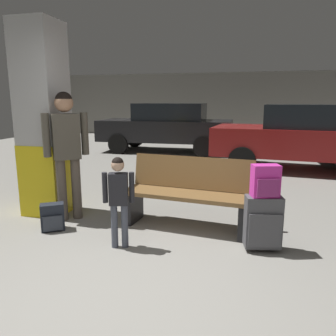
% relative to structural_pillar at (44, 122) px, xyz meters
% --- Properties ---
extents(ground_plane, '(18.00, 18.00, 0.10)m').
position_rel_structural_pillar_xyz_m(ground_plane, '(1.71, 2.17, -1.36)').
color(ground_plane, gray).
extents(garage_back_wall, '(18.00, 0.12, 2.80)m').
position_rel_structural_pillar_xyz_m(garage_back_wall, '(1.71, 11.03, 0.09)').
color(garage_back_wall, slate).
rests_on(garage_back_wall, ground_plane).
extents(structural_pillar, '(0.57, 0.57, 2.64)m').
position_rel_structural_pillar_xyz_m(structural_pillar, '(0.00, 0.00, 0.00)').
color(structural_pillar, yellow).
rests_on(structural_pillar, ground_plane).
extents(bench, '(1.65, 0.70, 0.89)m').
position_rel_structural_pillar_xyz_m(bench, '(2.06, -0.08, -0.87)').
color(bench, brown).
rests_on(bench, ground_plane).
extents(suitcase, '(0.41, 0.29, 0.60)m').
position_rel_structural_pillar_xyz_m(suitcase, '(2.97, -0.57, -0.99)').
color(suitcase, '#4C4C51').
rests_on(suitcase, ground_plane).
extents(backpack_bright, '(0.31, 0.26, 0.34)m').
position_rel_structural_pillar_xyz_m(backpack_bright, '(2.97, -0.58, -0.54)').
color(backpack_bright, '#D833A5').
rests_on(backpack_bright, suitcase).
extents(child, '(0.33, 0.20, 1.01)m').
position_rel_structural_pillar_xyz_m(child, '(1.45, -0.87, -0.69)').
color(child, '#4C5160').
rests_on(child, ground_plane).
extents(adult, '(0.47, 0.41, 1.71)m').
position_rel_structural_pillar_xyz_m(adult, '(0.45, -0.20, -0.25)').
color(adult, brown).
rests_on(adult, ground_plane).
extents(backpack_dark_floor, '(0.32, 0.30, 0.34)m').
position_rel_structural_pillar_xyz_m(backpack_dark_floor, '(0.45, -0.62, -1.14)').
color(backpack_dark_floor, '#1E232D').
rests_on(backpack_dark_floor, ground_plane).
extents(parked_car_far, '(4.14, 1.88, 1.51)m').
position_rel_structural_pillar_xyz_m(parked_car_far, '(0.23, 6.09, -0.50)').
color(parked_car_far, black).
rests_on(parked_car_far, ground_plane).
extents(parked_car_near, '(4.24, 2.08, 1.51)m').
position_rel_structural_pillar_xyz_m(parked_car_near, '(4.05, 4.01, -0.50)').
color(parked_car_near, maroon).
rests_on(parked_car_near, ground_plane).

